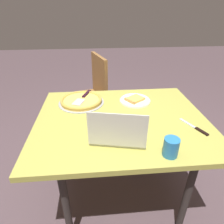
{
  "coord_description": "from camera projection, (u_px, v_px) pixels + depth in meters",
  "views": [
    {
      "loc": [
        -0.17,
        -1.19,
        1.46
      ],
      "look_at": [
        -0.06,
        0.05,
        0.76
      ],
      "focal_mm": 31.41,
      "sensor_mm": 36.0,
      "label": 1
    }
  ],
  "objects": [
    {
      "name": "ground_plane",
      "position": [
        119.0,
        187.0,
        1.77
      ],
      "size": [
        12.0,
        12.0,
        0.0
      ],
      "primitive_type": "plane",
      "color": "#4F3E43"
    },
    {
      "name": "pizza_tray",
      "position": [
        81.0,
        101.0,
        1.6
      ],
      "size": [
        0.37,
        0.37,
        0.04
      ],
      "color": "#9A9FA5",
      "rests_on": "dining_table"
    },
    {
      "name": "table_knife",
      "position": [
        196.0,
        128.0,
        1.28
      ],
      "size": [
        0.11,
        0.22,
        0.01
      ],
      "color": "silver",
      "rests_on": "dining_table"
    },
    {
      "name": "pizza_plate",
      "position": [
        135.0,
        100.0,
        1.63
      ],
      "size": [
        0.25,
        0.25,
        0.04
      ],
      "color": "white",
      "rests_on": "dining_table"
    },
    {
      "name": "dining_table",
      "position": [
        121.0,
        125.0,
        1.44
      ],
      "size": [
        1.21,
        1.0,
        0.73
      ],
      "color": "#A6A245",
      "rests_on": "ground_plane"
    },
    {
      "name": "chair_near",
      "position": [
        90.0,
        93.0,
        2.26
      ],
      "size": [
        0.57,
        0.57,
        0.95
      ],
      "color": "brown",
      "rests_on": "ground_plane"
    },
    {
      "name": "laptop",
      "position": [
        118.0,
        133.0,
        1.17
      ],
      "size": [
        0.37,
        0.31,
        0.23
      ],
      "color": "beige",
      "rests_on": "dining_table"
    },
    {
      "name": "drink_cup",
      "position": [
        171.0,
        147.0,
        1.04
      ],
      "size": [
        0.08,
        0.08,
        0.11
      ],
      "color": "#2673B4",
      "rests_on": "dining_table"
    }
  ]
}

